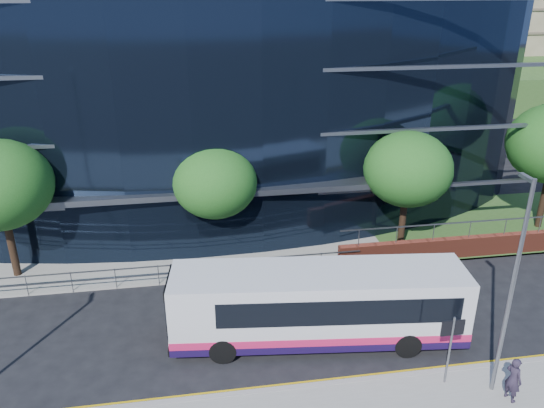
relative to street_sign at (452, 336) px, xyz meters
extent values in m
plane|color=black|center=(-4.50, 1.59, -2.15)|extent=(200.00, 200.00, 0.00)
cube|color=gray|center=(-4.50, 0.59, -2.07)|extent=(80.00, 0.25, 0.16)
cube|color=gold|center=(-4.50, 0.79, -2.14)|extent=(80.00, 0.08, 0.01)
cube|color=gold|center=(-4.50, 0.94, -2.14)|extent=(80.00, 0.08, 0.01)
cube|color=gray|center=(-10.50, 12.59, -2.10)|extent=(50.00, 8.00, 0.10)
cube|color=black|center=(-8.50, 25.59, 5.85)|extent=(38.00, 16.00, 16.00)
cube|color=#595E66|center=(-8.50, 11.09, 1.55)|extent=(22.00, 1.20, 0.30)
cube|color=slate|center=(-12.50, 8.59, -1.10)|extent=(24.00, 0.05, 0.05)
cube|color=slate|center=(-12.50, 8.59, -1.55)|extent=(24.00, 0.05, 0.05)
cylinder|color=slate|center=(-12.50, 8.59, -1.60)|extent=(0.04, 0.04, 1.10)
cube|color=#2D511E|center=(27.50, 57.59, -0.15)|extent=(60.00, 42.00, 4.00)
cylinder|color=slate|center=(0.00, -0.01, -0.60)|extent=(0.08, 0.08, 2.80)
cube|color=black|center=(0.00, 0.01, 0.35)|extent=(0.85, 0.06, 0.60)
cylinder|color=black|center=(-17.50, 10.59, -0.50)|extent=(0.36, 0.36, 3.30)
cylinder|color=black|center=(-7.50, 11.09, -0.72)|extent=(0.36, 0.36, 2.86)
ellipsoid|color=#164914|center=(-7.50, 11.09, 2.08)|extent=(4.29, 4.29, 3.65)
cylinder|color=black|center=(2.50, 10.59, -0.61)|extent=(0.36, 0.36, 3.08)
ellipsoid|color=#164914|center=(2.50, 10.59, 2.40)|extent=(4.62, 4.62, 3.93)
cylinder|color=black|center=(11.50, 11.59, -0.39)|extent=(0.36, 0.36, 3.52)
cylinder|color=black|center=(19.50, 41.59, -0.61)|extent=(0.36, 0.36, 3.08)
ellipsoid|color=#164914|center=(19.50, 41.59, 2.40)|extent=(4.62, 4.62, 3.93)
cylinder|color=slate|center=(1.50, -0.61, 2.00)|extent=(0.14, 0.14, 8.00)
cube|color=slate|center=(1.50, -0.26, 5.90)|extent=(0.15, 0.70, 0.12)
cube|color=silver|center=(-3.96, 3.32, -0.38)|extent=(11.83, 3.90, 2.80)
cube|color=#190D37|center=(-3.96, 3.32, -1.62)|extent=(11.85, 3.95, 0.32)
cube|color=#C81D52|center=(-3.96, 3.32, -1.30)|extent=(11.85, 3.95, 0.32)
cube|color=black|center=(-3.33, 3.25, 0.01)|extent=(9.53, 3.69, 1.06)
cube|color=black|center=(-9.75, 3.96, -0.25)|extent=(0.33, 2.26, 1.64)
cube|color=black|center=(-9.76, 3.96, 0.72)|extent=(0.34, 2.16, 0.42)
cube|color=yellow|center=(-9.77, 4.23, 0.72)|extent=(0.17, 1.16, 0.23)
cube|color=black|center=(-9.75, 3.96, -1.67)|extent=(0.38, 2.53, 0.25)
cylinder|color=black|center=(-7.86, 2.55, -1.62)|extent=(1.08, 0.43, 1.06)
cylinder|color=black|center=(-0.73, 1.76, -1.62)|extent=(1.08, 0.43, 1.06)
imported|color=#292132|center=(1.84, -1.16, -1.14)|extent=(0.58, 0.72, 1.72)
camera|label=1|loc=(-8.59, -14.03, 11.48)|focal=35.00mm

